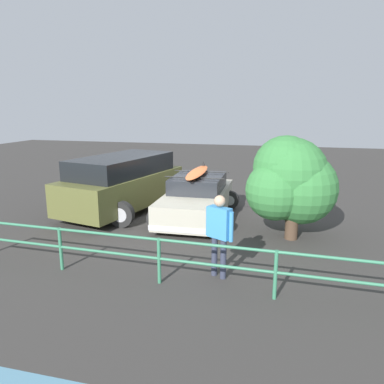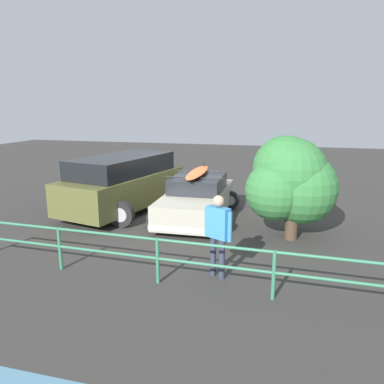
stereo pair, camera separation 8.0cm
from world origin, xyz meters
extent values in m
cube|color=#383533|center=(0.00, 0.00, -0.01)|extent=(44.00, 44.00, 0.02)
cube|color=#B7B29E|center=(-0.53, 0.06, 0.50)|extent=(1.80, 4.14, 0.67)
cube|color=#23262B|center=(-0.53, -0.10, 1.06)|extent=(1.54, 2.01, 0.44)
cube|color=silver|center=(-0.59, 2.06, 0.29)|extent=(1.72, 0.15, 0.14)
cube|color=silver|center=(-0.47, -1.94, 0.29)|extent=(1.72, 0.15, 0.14)
cylinder|color=black|center=(-1.43, 1.30, 0.30)|extent=(0.60, 0.18, 0.60)
cylinder|color=#B7B7BC|center=(-1.43, 1.30, 0.30)|extent=(0.33, 0.19, 0.33)
cylinder|color=black|center=(0.29, 1.35, 0.30)|extent=(0.60, 0.18, 0.60)
cylinder|color=#B7B7BC|center=(0.29, 1.35, 0.30)|extent=(0.33, 0.19, 0.33)
cylinder|color=black|center=(-1.35, -1.23, 0.30)|extent=(0.60, 0.18, 0.60)
cylinder|color=#B7B7BC|center=(-1.35, -1.23, 0.30)|extent=(0.33, 0.19, 0.33)
cylinder|color=black|center=(0.37, -1.18, 0.30)|extent=(0.60, 0.18, 0.60)
cylinder|color=#B7B7BC|center=(0.37, -1.18, 0.30)|extent=(0.33, 0.19, 0.33)
cylinder|color=black|center=(-0.54, 0.44, 1.32)|extent=(1.76, 0.08, 0.03)
cylinder|color=black|center=(-0.51, -0.64, 1.32)|extent=(1.76, 0.08, 0.03)
ellipsoid|color=orange|center=(-0.48, -0.17, 1.38)|extent=(0.58, 2.64, 0.09)
cone|color=black|center=(-0.43, -1.22, 1.50)|extent=(0.10, 0.10, 0.14)
cube|color=brown|center=(1.98, -0.10, 0.73)|extent=(2.83, 4.84, 0.98)
cube|color=black|center=(1.98, -0.10, 1.51)|extent=(2.46, 3.83, 0.59)
cylinder|color=black|center=(1.46, -2.42, 0.83)|extent=(0.69, 0.32, 0.67)
cylinder|color=black|center=(1.33, 1.43, 0.37)|extent=(0.74, 0.22, 0.74)
cylinder|color=#B7B7BC|center=(1.33, 1.43, 0.37)|extent=(0.41, 0.23, 0.41)
cylinder|color=black|center=(3.21, 1.01, 0.37)|extent=(0.74, 0.22, 0.74)
cylinder|color=#B7B7BC|center=(3.21, 1.01, 0.37)|extent=(0.41, 0.23, 0.41)
cylinder|color=black|center=(0.74, -1.22, 0.37)|extent=(0.74, 0.22, 0.74)
cylinder|color=#B7B7BC|center=(0.74, -1.22, 0.37)|extent=(0.41, 0.23, 0.41)
cylinder|color=black|center=(2.62, -1.64, 0.37)|extent=(0.74, 0.22, 0.74)
cylinder|color=#B7B7BC|center=(2.62, -1.64, 0.37)|extent=(0.41, 0.23, 0.41)
cylinder|color=#33384C|center=(-2.01, 3.94, 0.41)|extent=(0.12, 0.12, 0.83)
cylinder|color=#33384C|center=(-1.81, 3.83, 0.41)|extent=(0.12, 0.12, 0.83)
cube|color=#3D8ED1|center=(-1.91, 3.88, 1.14)|extent=(0.52, 0.39, 0.62)
sphere|color=#D6A884|center=(-1.91, 3.88, 1.57)|extent=(0.22, 0.22, 0.22)
cylinder|color=#3D8ED1|center=(-2.16, 4.02, 1.11)|extent=(0.09, 0.09, 0.59)
cylinder|color=#3D8ED1|center=(-1.66, 3.75, 1.11)|extent=(0.09, 0.09, 0.59)
cylinder|color=#387F5B|center=(-3.03, 4.51, 0.46)|extent=(0.07, 0.07, 0.92)
cylinder|color=#387F5B|center=(-0.85, 4.44, 0.46)|extent=(0.07, 0.07, 0.92)
cylinder|color=#387F5B|center=(1.33, 4.37, 0.46)|extent=(0.07, 0.07, 0.92)
cylinder|color=#387F5B|center=(-1.94, 4.48, 0.89)|extent=(10.93, 0.41, 0.06)
cylinder|color=#387F5B|center=(-1.94, 4.48, 0.50)|extent=(10.93, 0.41, 0.06)
cylinder|color=#4C3828|center=(-3.32, 1.24, 0.32)|extent=(0.33, 0.33, 0.65)
sphere|color=#387F3D|center=(-3.09, 0.89, 1.79)|extent=(1.68, 1.68, 1.68)
sphere|color=#387F3D|center=(-3.24, 0.89, 1.63)|extent=(1.89, 1.89, 1.89)
sphere|color=#387F3D|center=(-3.38, 0.62, 1.62)|extent=(1.60, 1.60, 1.60)
sphere|color=#387F3D|center=(-3.50, 0.89, 1.28)|extent=(1.89, 1.89, 1.89)
sphere|color=#387F3D|center=(-3.33, 0.85, 1.15)|extent=(1.57, 1.57, 1.57)
sphere|color=#387F3D|center=(-2.87, 1.19, 1.24)|extent=(1.54, 1.54, 1.54)
camera|label=1|loc=(-3.12, 10.76, 3.36)|focal=35.00mm
camera|label=2|loc=(-3.20, 10.74, 3.36)|focal=35.00mm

